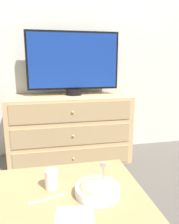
% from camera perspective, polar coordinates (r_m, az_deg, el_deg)
% --- Properties ---
extents(ground_plane, '(12.00, 12.00, 0.00)m').
position_cam_1_polar(ground_plane, '(2.63, -6.73, -9.80)').
color(ground_plane, '#56514C').
extents(wall_back, '(12.00, 0.05, 2.60)m').
position_cam_1_polar(wall_back, '(2.47, -7.62, 19.49)').
color(wall_back, silver).
rests_on(wall_back, ground_plane).
extents(dresser, '(1.21, 0.49, 0.68)m').
position_cam_1_polar(dresser, '(2.27, -5.14, -4.35)').
color(dresser, tan).
rests_on(dresser, ground_plane).
extents(tv, '(0.92, 0.16, 0.63)m').
position_cam_1_polar(tv, '(2.24, -4.24, 12.76)').
color(tv, black).
rests_on(tv, dresser).
extents(coffee_table, '(0.78, 0.64, 0.39)m').
position_cam_1_polar(coffee_table, '(1.15, -6.66, -23.07)').
color(coffee_table, tan).
rests_on(coffee_table, ground_plane).
extents(takeout_bowl, '(0.21, 0.21, 0.19)m').
position_cam_1_polar(takeout_bowl, '(1.10, 2.10, -19.31)').
color(takeout_bowl, silver).
rests_on(takeout_bowl, coffee_table).
extents(drink_cup, '(0.07, 0.07, 0.10)m').
position_cam_1_polar(drink_cup, '(1.15, -9.93, -17.15)').
color(drink_cup, '#9E6638').
rests_on(drink_cup, coffee_table).
extents(napkin, '(0.18, 0.18, 0.00)m').
position_cam_1_polar(napkin, '(0.98, -3.91, -26.15)').
color(napkin, white).
rests_on(napkin, coffee_table).
extents(knife, '(0.17, 0.06, 0.01)m').
position_cam_1_polar(knife, '(1.10, -11.08, -21.36)').
color(knife, silver).
rests_on(knife, coffee_table).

